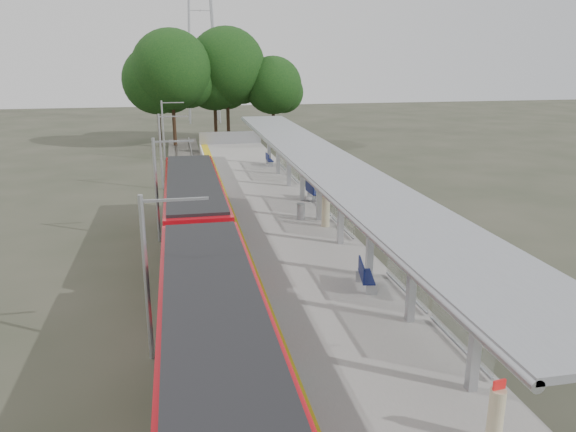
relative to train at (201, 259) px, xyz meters
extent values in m
cube|color=#59544C|center=(0.00, 9.71, -1.93)|extent=(3.00, 70.00, 0.24)
cube|color=gray|center=(4.50, 9.71, -1.55)|extent=(6.00, 50.00, 1.00)
cube|color=gold|center=(1.95, 9.71, -1.04)|extent=(0.60, 50.00, 0.02)
cube|color=#9EA0A5|center=(4.50, 34.66, -0.45)|extent=(6.00, 0.10, 1.20)
cube|color=black|center=(0.00, -7.02, -1.40)|extent=(2.50, 13.50, 0.70)
cube|color=#B80D16|center=(0.00, -7.02, 0.20)|extent=(2.65, 13.50, 2.50)
cube|color=black|center=(0.00, -7.02, 0.25)|extent=(2.72, 12.96, 1.20)
cube|color=black|center=(0.00, -7.02, 1.50)|extent=(2.40, 12.82, 0.15)
cube|color=#0B5F71|center=(1.36, -7.02, 0.05)|extent=(0.04, 1.30, 2.00)
cube|color=black|center=(0.00, 7.08, -1.40)|extent=(2.50, 13.50, 0.70)
cube|color=#B80D16|center=(0.00, 7.08, 0.20)|extent=(2.65, 13.50, 2.50)
cube|color=black|center=(0.00, 7.08, 0.25)|extent=(2.72, 12.96, 1.20)
cube|color=black|center=(0.00, 7.08, 1.50)|extent=(2.40, 12.83, 0.15)
cube|color=#0B5F71|center=(1.36, 7.08, 0.05)|extent=(0.04, 1.30, 2.00)
cylinder|color=black|center=(0.00, 2.36, -1.70)|extent=(2.20, 0.70, 0.70)
cube|color=black|center=(0.00, 0.03, -0.05)|extent=(2.30, 0.80, 2.40)
cube|color=#9EA0A5|center=(6.50, -8.29, 0.70)|extent=(0.25, 0.25, 3.50)
cube|color=#9EA0A5|center=(6.50, -4.29, 0.70)|extent=(0.25, 0.25, 3.50)
cube|color=#9EA0A5|center=(6.50, -0.29, 0.70)|extent=(0.25, 0.25, 3.50)
cube|color=#9EA0A5|center=(6.50, 3.71, 0.70)|extent=(0.25, 0.25, 3.50)
cube|color=#9EA0A5|center=(6.50, 7.71, 0.70)|extent=(0.25, 0.25, 3.50)
cube|color=#9EA0A5|center=(6.50, 11.71, 0.70)|extent=(0.25, 0.25, 3.50)
cube|color=#9EA0A5|center=(6.50, 15.71, 0.70)|extent=(0.25, 0.25, 3.50)
cube|color=#9EA0A5|center=(6.50, 19.71, 0.70)|extent=(0.25, 0.25, 3.50)
cube|color=#9EA0A5|center=(6.50, 23.71, 0.70)|extent=(0.25, 0.25, 3.50)
cube|color=gray|center=(6.10, 5.71, 2.53)|extent=(3.20, 38.00, 0.16)
cylinder|color=#9EA0A5|center=(4.55, 5.71, 2.45)|extent=(0.24, 38.00, 0.24)
cube|color=silver|center=(7.20, -6.29, 0.15)|extent=(0.05, 3.70, 2.20)
cube|color=silver|center=(7.20, -2.29, 0.15)|extent=(0.05, 3.70, 2.20)
cube|color=silver|center=(7.20, 5.71, 0.15)|extent=(0.05, 3.70, 2.20)
cube|color=silver|center=(7.20, 9.71, 0.15)|extent=(0.05, 3.70, 2.20)
cube|color=silver|center=(7.20, 17.71, 0.15)|extent=(0.05, 3.70, 2.20)
cube|color=silver|center=(7.20, 21.71, 0.15)|extent=(0.05, 3.70, 2.20)
cylinder|color=#382316|center=(-2.33, 40.72, 0.24)|extent=(0.36, 0.36, 4.59)
sphere|color=#224714|center=(-2.33, 40.72, 4.83)|extent=(6.98, 6.98, 6.98)
cylinder|color=#382316|center=(-0.79, 39.83, 0.60)|extent=(0.36, 0.36, 5.31)
sphere|color=#224714|center=(-0.79, 39.83, 5.91)|extent=(8.07, 8.07, 8.07)
cylinder|color=#382316|center=(3.68, 42.72, 0.31)|extent=(0.36, 0.36, 4.73)
sphere|color=#224714|center=(3.68, 42.72, 5.04)|extent=(7.19, 7.19, 7.19)
cylinder|color=#382316|center=(5.06, 42.52, 0.68)|extent=(0.36, 0.36, 5.46)
sphere|color=#224714|center=(5.06, 42.52, 6.14)|extent=(8.30, 8.30, 8.30)
cylinder|color=#382316|center=(9.99, 41.88, 0.00)|extent=(0.36, 0.36, 4.11)
sphere|color=#224714|center=(9.99, 41.88, 4.11)|extent=(6.25, 6.25, 6.25)
cylinder|color=#9EA0A5|center=(-1.80, -3.29, 0.65)|extent=(0.16, 0.16, 5.40)
cube|color=#9EA0A5|center=(-0.80, -3.29, 3.15)|extent=(2.00, 0.08, 0.08)
cylinder|color=#9EA0A5|center=(-1.80, 8.71, 0.65)|extent=(0.16, 0.16, 5.40)
cube|color=#9EA0A5|center=(-0.80, 8.71, 3.15)|extent=(2.00, 0.08, 0.08)
cylinder|color=#9EA0A5|center=(-1.80, 20.71, 0.65)|extent=(0.16, 0.16, 5.40)
cube|color=#9EA0A5|center=(-0.80, 20.71, 3.15)|extent=(2.00, 0.08, 0.08)
cylinder|color=#9EA0A5|center=(-1.80, 32.71, 0.65)|extent=(0.16, 0.16, 5.40)
cube|color=#9EA0A5|center=(-0.80, 32.71, 3.15)|extent=(2.00, 0.08, 0.08)
cube|color=#0F174D|center=(5.98, -1.48, -0.59)|extent=(0.75, 1.59, 0.06)
cube|color=#0F174D|center=(5.78, -1.48, -0.29)|extent=(0.37, 1.51, 0.56)
cube|color=#9EA0A5|center=(5.98, -2.09, -0.83)|extent=(0.41, 0.14, 0.45)
cube|color=#9EA0A5|center=(5.98, -0.87, -0.83)|extent=(0.41, 0.14, 0.45)
cube|color=#0F174D|center=(7.20, 11.85, -0.60)|extent=(0.58, 1.54, 0.06)
cube|color=#0F174D|center=(7.00, 11.85, -0.30)|extent=(0.19, 1.50, 0.55)
cube|color=#9EA0A5|center=(7.20, 11.25, -0.83)|extent=(0.40, 0.09, 0.44)
cube|color=#9EA0A5|center=(7.20, 12.45, -0.83)|extent=(0.40, 0.09, 0.44)
cube|color=#0F174D|center=(6.43, 23.02, -0.64)|extent=(0.43, 1.38, 0.05)
cube|color=#0F174D|center=(6.25, 23.02, -0.37)|extent=(0.08, 1.37, 0.50)
cube|color=#9EA0A5|center=(6.43, 22.48, -0.85)|extent=(0.37, 0.06, 0.40)
cube|color=#9EA0A5|center=(6.43, 23.57, -0.85)|extent=(0.37, 0.06, 0.40)
cylinder|color=#C4B88F|center=(5.95, -10.29, -0.38)|extent=(0.36, 0.36, 1.34)
cube|color=red|center=(5.95, -10.29, 0.42)|extent=(0.32, 0.10, 0.22)
cylinder|color=#C4B88F|center=(6.52, 6.41, -0.28)|extent=(0.41, 0.41, 1.53)
cube|color=red|center=(6.52, 6.41, 0.64)|extent=(0.36, 0.14, 0.26)
cylinder|color=#9EA0A5|center=(5.55, 7.84, -0.62)|extent=(0.45, 0.45, 0.87)
camera|label=1|loc=(-0.66, -19.88, 7.32)|focal=35.00mm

